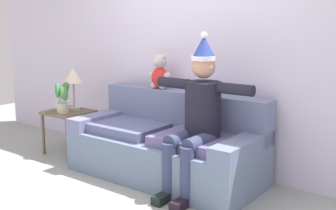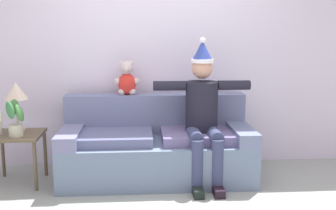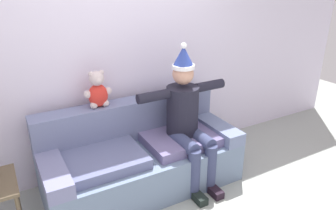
{
  "view_description": "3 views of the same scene",
  "coord_description": "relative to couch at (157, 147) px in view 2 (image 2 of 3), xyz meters",
  "views": [
    {
      "loc": [
        2.55,
        -2.31,
        1.58
      ],
      "look_at": [
        0.17,
        0.8,
        0.82
      ],
      "focal_mm": 44.7,
      "sensor_mm": 36.0,
      "label": 1
    },
    {
      "loc": [
        -0.18,
        -3.23,
        1.57
      ],
      "look_at": [
        0.11,
        0.83,
        0.83
      ],
      "focal_mm": 43.55,
      "sensor_mm": 36.0,
      "label": 2
    },
    {
      "loc": [
        -1.17,
        -1.67,
        2.12
      ],
      "look_at": [
        0.31,
        0.97,
        0.88
      ],
      "focal_mm": 34.03,
      "sensor_mm": 36.0,
      "label": 3
    }
  ],
  "objects": [
    {
      "name": "table_lamp",
      "position": [
        -1.45,
        -0.0,
        0.61
      ],
      "size": [
        0.24,
        0.24,
        0.52
      ],
      "color": "#B7AB9B",
      "rests_on": "side_table"
    },
    {
      "name": "candle_tall",
      "position": [
        -1.59,
        -0.12,
        0.35
      ],
      "size": [
        0.04,
        0.04,
        0.24
      ],
      "color": "beige",
      "rests_on": "side_table"
    },
    {
      "name": "person_seated",
      "position": [
        0.47,
        -0.17,
        0.43
      ],
      "size": [
        1.02,
        0.77,
        1.51
      ],
      "color": "black",
      "rests_on": "ground_plane"
    },
    {
      "name": "potted_plant",
      "position": [
        -1.42,
        -0.21,
        0.38
      ],
      "size": [
        0.22,
        0.26,
        0.38
      ],
      "color": "#BBBAA1",
      "rests_on": "side_table"
    },
    {
      "name": "side_table",
      "position": [
        -1.44,
        -0.1,
        0.12
      ],
      "size": [
        0.51,
        0.5,
        0.53
      ],
      "color": "brown",
      "rests_on": "ground_plane"
    },
    {
      "name": "teddy_bear",
      "position": [
        -0.32,
        0.27,
        0.71
      ],
      "size": [
        0.29,
        0.17,
        0.38
      ],
      "color": "red",
      "rests_on": "couch"
    },
    {
      "name": "back_wall",
      "position": [
        0.0,
        0.52,
        1.02
      ],
      "size": [
        7.0,
        0.1,
        2.7
      ],
      "primitive_type": "cube",
      "color": "silver",
      "rests_on": "ground_plane"
    },
    {
      "name": "couch",
      "position": [
        0.0,
        0.0,
        0.0
      ],
      "size": [
        2.01,
        0.9,
        0.87
      ],
      "color": "slate",
      "rests_on": "ground_plane"
    }
  ]
}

